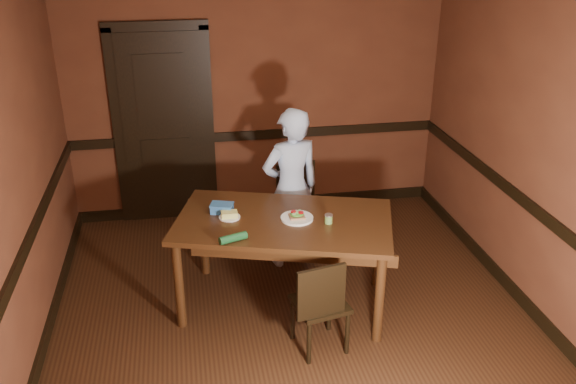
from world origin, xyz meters
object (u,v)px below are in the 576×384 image
object	(u,v)px
sandwich_plate	(297,217)
cheese_saucer	(229,215)
person	(291,189)
dining_table	(284,262)
chair_far	(296,210)
food_tub	(222,208)
sauce_jar	(329,219)
chair_near	(320,302)

from	to	relation	value
sandwich_plate	cheese_saucer	xyz separation A→B (m)	(-0.54, 0.12, 0.00)
person	dining_table	bearing A→B (deg)	60.71
dining_table	person	bearing A→B (deg)	91.80
chair_far	sandwich_plate	xyz separation A→B (m)	(-0.18, -0.95, 0.41)
chair_far	cheese_saucer	distance (m)	1.17
food_tub	sauce_jar	bearing A→B (deg)	-5.57
chair_near	sauce_jar	size ratio (longest dim) A/B	10.46
sandwich_plate	sauce_jar	xyz separation A→B (m)	(0.24, -0.12, 0.02)
chair_near	food_tub	size ratio (longest dim) A/B	3.76
food_tub	person	bearing A→B (deg)	52.42
person	food_tub	bearing A→B (deg)	21.19
chair_near	person	bearing A→B (deg)	-102.58
dining_table	cheese_saucer	world-z (taller)	cheese_saucer
dining_table	person	world-z (taller)	person
chair_far	sandwich_plate	size ratio (longest dim) A/B	3.22
chair_near	sandwich_plate	size ratio (longest dim) A/B	3.03
sandwich_plate	chair_near	bearing A→B (deg)	-83.75
chair_far	person	bearing A→B (deg)	-120.83
sauce_jar	sandwich_plate	bearing A→B (deg)	153.97
chair_near	sauce_jar	world-z (taller)	sauce_jar
chair_far	sauce_jar	size ratio (longest dim) A/B	11.12
dining_table	cheese_saucer	xyz separation A→B (m)	(-0.44, 0.11, 0.43)
chair_far	sauce_jar	distance (m)	1.15
food_tub	dining_table	bearing A→B (deg)	-6.68
sandwich_plate	person	bearing A→B (deg)	83.40
dining_table	person	xyz separation A→B (m)	(0.19, 0.69, 0.37)
cheese_saucer	food_tub	size ratio (longest dim) A/B	0.82
person	food_tub	xyz separation A→B (m)	(-0.68, -0.48, 0.09)
person	cheese_saucer	xyz separation A→B (m)	(-0.62, -0.59, 0.07)
sandwich_plate	food_tub	distance (m)	0.64
dining_table	sauce_jar	bearing A→B (deg)	-4.12
person	food_tub	size ratio (longest dim) A/B	7.19
chair_near	food_tub	xyz separation A→B (m)	(-0.66, 0.83, 0.46)
cheese_saucer	person	bearing A→B (deg)	43.29
sandwich_plate	cheese_saucer	size ratio (longest dim) A/B	1.52
sandwich_plate	chair_far	bearing A→B (deg)	79.45
dining_table	sandwich_plate	size ratio (longest dim) A/B	6.53
sandwich_plate	sauce_jar	size ratio (longest dim) A/B	3.45
dining_table	sauce_jar	size ratio (longest dim) A/B	22.54
cheese_saucer	sauce_jar	bearing A→B (deg)	-16.99
dining_table	cheese_saucer	size ratio (longest dim) A/B	9.94
dining_table	cheese_saucer	bearing A→B (deg)	-176.52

